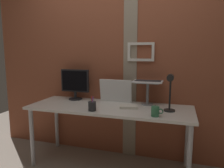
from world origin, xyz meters
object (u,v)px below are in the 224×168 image
(desk_lamp, at_px, (170,89))
(coffee_mug, at_px, (155,111))
(monitor, at_px, (75,82))
(pen_cup, at_px, (92,106))
(laptop, at_px, (149,77))
(whiteboard_panel, at_px, (116,91))

(desk_lamp, height_order, coffee_mug, desk_lamp)
(monitor, height_order, desk_lamp, desk_lamp)
(coffee_mug, bearing_deg, monitor, 158.03)
(desk_lamp, xyz_separation_m, pen_cup, (-0.80, -0.18, -0.20))
(monitor, height_order, pen_cup, monitor)
(laptop, xyz_separation_m, whiteboard_panel, (-0.40, -0.05, -0.19))
(pen_cup, distance_m, coffee_mug, 0.68)
(laptop, height_order, pen_cup, laptop)
(whiteboard_panel, xyz_separation_m, coffee_mug, (0.55, -0.47, -0.09))
(monitor, relative_size, whiteboard_panel, 0.97)
(monitor, relative_size, coffee_mug, 3.35)
(laptop, height_order, coffee_mug, laptop)
(pen_cup, bearing_deg, whiteboard_panel, 74.73)
(whiteboard_panel, relative_size, coffee_mug, 3.45)
(desk_lamp, bearing_deg, whiteboard_panel, 156.88)
(monitor, relative_size, laptop, 1.16)
(monitor, height_order, laptop, laptop)
(pen_cup, xyz_separation_m, coffee_mug, (0.68, -0.00, -0.00))
(desk_lamp, relative_size, coffee_mug, 3.42)
(laptop, distance_m, pen_cup, 0.80)
(monitor, xyz_separation_m, whiteboard_panel, (0.56, 0.02, -0.09))
(laptop, relative_size, pen_cup, 2.14)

